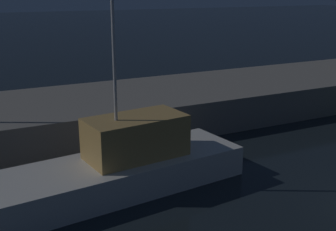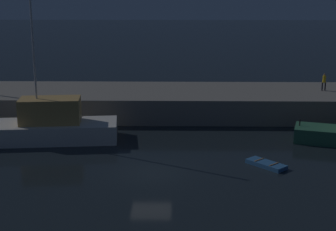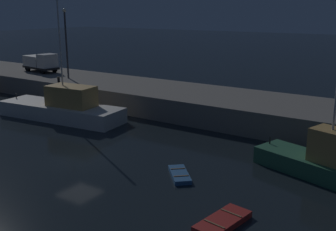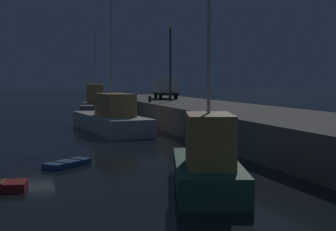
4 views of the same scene
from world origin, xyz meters
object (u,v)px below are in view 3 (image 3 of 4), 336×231
dinghy_orange_near (180,175)px  lamp_post_west (66,38)px  rowboat_white_mid (223,222)px  fishing_boat_white (324,161)px  bollard_west (59,80)px  fishing_trawler_red (63,108)px  utility_truck (41,62)px

dinghy_orange_near → lamp_post_west: (-23.43, 12.81, 6.61)m
rowboat_white_mid → dinghy_orange_near: bearing=142.1°
fishing_boat_white → dinghy_orange_near: size_ratio=3.33×
fishing_boat_white → bollard_west: size_ratio=14.76×
fishing_trawler_red → dinghy_orange_near: 16.97m
utility_truck → bollard_west: (7.70, -3.95, -0.95)m
rowboat_white_mid → fishing_trawler_red: bearing=156.6°
rowboat_white_mid → bollard_west: bearing=152.6°
rowboat_white_mid → bollard_west: 30.56m
rowboat_white_mid → lamp_post_west: bearing=149.6°
fishing_boat_white → bollard_west: bearing=169.3°
fishing_boat_white → utility_truck: 38.53m
rowboat_white_mid → utility_truck: (-34.75, 17.99, 3.22)m
bollard_west → lamp_post_west: bearing=114.6°
utility_truck → bollard_west: bearing=-27.2°
utility_truck → lamp_post_west: bearing=-12.8°
lamp_post_west → dinghy_orange_near: bearing=-28.7°
fishing_trawler_red → fishing_boat_white: fishing_trawler_red is taller
fishing_trawler_red → bollard_west: bearing=141.0°
fishing_boat_white → lamp_post_west: (-30.68, 8.04, 5.67)m
fishing_trawler_red → lamp_post_west: fishing_trawler_red is taller
dinghy_orange_near → rowboat_white_mid: bearing=-37.9°
dinghy_orange_near → rowboat_white_mid: (4.75, -3.69, 0.03)m
fishing_boat_white → rowboat_white_mid: size_ratio=2.64×
fishing_boat_white → utility_truck: fishing_boat_white is taller
lamp_post_west → utility_truck: 7.53m
fishing_boat_white → utility_truck: (-37.26, 9.53, 2.31)m
bollard_west → utility_truck: bearing=152.8°
fishing_trawler_red → lamp_post_west: size_ratio=1.61×
fishing_trawler_red → utility_truck: bearing=147.1°
rowboat_white_mid → bollard_west: bollard_west is taller
fishing_boat_white → dinghy_orange_near: bearing=-146.6°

